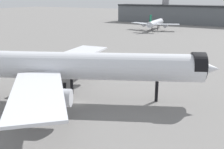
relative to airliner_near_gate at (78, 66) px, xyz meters
name	(u,v)px	position (x,y,z in m)	size (l,w,h in m)	color
ground	(76,103)	(1.01, -2.55, -8.60)	(900.00, 900.00, 0.00)	slate
airliner_near_gate	(78,66)	(0.00, 0.00, 0.00)	(64.72, 57.89, 19.52)	silver
airliner_far_taxiway	(156,23)	(-31.91, 145.30, -3.18)	(37.65, 41.49, 12.30)	silver
service_truck_front	(99,58)	(-16.63, 36.83, -7.01)	(5.67, 5.33, 3.00)	black
baggage_cart_trailing	(192,72)	(20.56, 35.32, -7.63)	(2.75, 2.47, 1.82)	black
traffic_cone_wingtip	(164,67)	(9.47, 39.95, -8.30)	(0.49, 0.49, 0.61)	#F2600C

